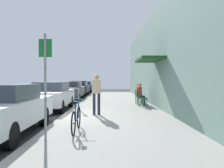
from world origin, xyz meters
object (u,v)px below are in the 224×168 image
object	(u,v)px
parked_car_0	(3,109)
parked_car_3	(79,88)
parked_car_4	(85,87)
seated_patron_1	(141,93)
cafe_chair_0	(142,97)
seated_patron_2	(139,92)
bicycle_0	(76,119)
parking_meter	(79,94)
pedestrian_standing	(96,91)
parked_car_1	(51,95)
cafe_chair_2	(138,95)
cafe_chair_1	(140,96)
street_sign	(45,78)
parked_car_2	(71,90)

from	to	relation	value
parked_car_0	parked_car_3	bearing A→B (deg)	90.00
parked_car_4	seated_patron_1	world-z (taller)	seated_patron_1
cafe_chair_0	seated_patron_2	xyz separation A→B (m)	(0.06, 1.71, 0.19)
bicycle_0	seated_patron_1	world-z (taller)	seated_patron_1
parked_car_3	seated_patron_2	xyz separation A→B (m)	(4.91, -9.38, 0.05)
parking_meter	seated_patron_1	size ratio (longest dim) A/B	1.02
parked_car_0	pedestrian_standing	distance (m)	3.97
parked_car_4	parked_car_0	bearing A→B (deg)	-90.00
parked_car_1	parked_car_0	bearing A→B (deg)	-90.00
parking_meter	cafe_chair_2	xyz separation A→B (m)	(3.30, 2.91, -0.26)
bicycle_0	pedestrian_standing	size ratio (longest dim) A/B	1.01
pedestrian_standing	cafe_chair_1	bearing A→B (deg)	58.19
street_sign	pedestrian_standing	distance (m)	4.21
bicycle_0	parked_car_3	bearing A→B (deg)	97.04
seated_patron_1	cafe_chair_2	distance (m)	0.97
parked_car_3	bicycle_0	distance (m)	17.35
seated_patron_1	cafe_chair_2	xyz separation A→B (m)	(-0.06, 0.95, -0.19)
parked_car_0	cafe_chair_1	distance (m)	8.33
seated_patron_2	pedestrian_standing	world-z (taller)	pedestrian_standing
parked_car_4	pedestrian_standing	xyz separation A→B (m)	(2.53, -20.06, 0.41)
bicycle_0	cafe_chair_1	xyz separation A→B (m)	(2.72, 6.91, 0.14)
pedestrian_standing	parking_meter	bearing A→B (deg)	118.99
parked_car_0	parking_meter	size ratio (longest dim) A/B	3.33
parked_car_3	street_sign	size ratio (longest dim) A/B	1.69
cafe_chair_0	cafe_chair_1	bearing A→B (deg)	90.11
seated_patron_2	street_sign	bearing A→B (deg)	-111.34
cafe_chair_2	seated_patron_2	distance (m)	0.20
parked_car_1	bicycle_0	world-z (taller)	parked_car_1
cafe_chair_1	pedestrian_standing	world-z (taller)	pedestrian_standing
parked_car_2	cafe_chair_2	distance (m)	6.37
parked_car_2	cafe_chair_1	xyz separation A→B (m)	(4.85, -5.08, -0.13)
pedestrian_standing	parked_car_2	bearing A→B (deg)	106.00
parked_car_0	parked_car_4	xyz separation A→B (m)	(0.00, 23.09, -0.05)
parked_car_3	seated_patron_1	size ratio (longest dim) A/B	3.41
parked_car_0	cafe_chair_1	size ratio (longest dim) A/B	5.06
bicycle_0	seated_patron_2	size ratio (longest dim) A/B	1.33
seated_patron_2	pedestrian_standing	distance (m)	5.25
pedestrian_standing	cafe_chair_2	bearing A→B (deg)	63.64
parked_car_4	cafe_chair_0	size ratio (longest dim) A/B	5.06
parked_car_2	street_sign	xyz separation A→B (m)	(1.50, -12.87, 0.89)
parking_meter	cafe_chair_0	distance (m)	3.52
parked_car_1	cafe_chair_0	distance (m)	4.87
parked_car_3	street_sign	world-z (taller)	street_sign
cafe_chair_2	parking_meter	bearing A→B (deg)	-138.55
cafe_chair_1	street_sign	bearing A→B (deg)	-113.25
pedestrian_standing	parked_car_4	bearing A→B (deg)	97.18
parked_car_4	bicycle_0	size ratio (longest dim) A/B	2.57
cafe_chair_2	cafe_chair_0	bearing A→B (deg)	-89.91
parked_car_2	street_sign	distance (m)	12.98
parked_car_4	seated_patron_1	xyz separation A→B (m)	(4.91, -16.33, 0.10)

